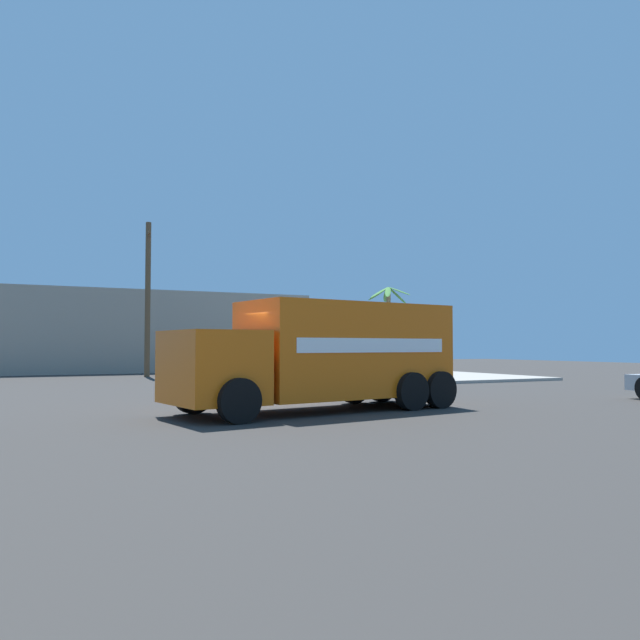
% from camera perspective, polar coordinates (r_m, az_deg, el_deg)
% --- Properties ---
extents(ground_plane, '(100.00, 100.00, 0.00)m').
position_cam_1_polar(ground_plane, '(16.36, -2.88, -8.32)').
color(ground_plane, '#33302D').
extents(sidewalk_corner_far, '(10.40, 10.40, 0.14)m').
position_cam_1_polar(sidewalk_corner_far, '(33.56, 8.60, -5.14)').
color(sidewalk_corner_far, '#9E998E').
rests_on(sidewalk_corner_far, ground).
extents(delivery_truck, '(7.94, 3.79, 2.82)m').
position_cam_1_polar(delivery_truck, '(16.37, 0.43, -3.16)').
color(delivery_truck, orange).
rests_on(delivery_truck, ground).
extents(palm_tree_far, '(2.69, 2.77, 5.16)m').
position_cam_1_polar(palm_tree_far, '(37.89, 6.28, 0.58)').
color(palm_tree_far, '#7A6647').
rests_on(palm_tree_far, sidewalk_corner_far).
extents(utility_pole, '(0.45, 2.19, 8.58)m').
position_cam_1_polar(utility_pole, '(35.83, -15.46, 2.07)').
color(utility_pole, brown).
rests_on(utility_pole, ground).
extents(building_backdrop, '(21.07, 6.00, 5.24)m').
position_cam_1_polar(building_backdrop, '(43.24, -15.48, -1.08)').
color(building_backdrop, gray).
rests_on(building_backdrop, ground).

